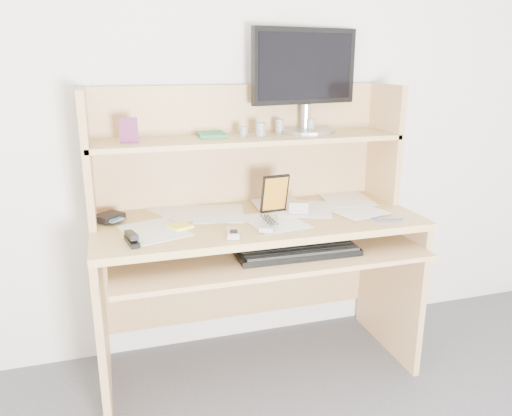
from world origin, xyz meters
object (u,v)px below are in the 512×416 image
object	(u,v)px
tv_remote	(269,223)
game_case	(275,194)
monitor	(305,78)
desk	(252,224)
keyboard	(298,250)

from	to	relation	value
tv_remote	game_case	world-z (taller)	game_case
game_case	monitor	xyz separation A→B (m)	(0.21, 0.20, 0.49)
desk	game_case	bearing A→B (deg)	-28.26
desk	tv_remote	world-z (taller)	desk
keyboard	game_case	size ratio (longest dim) A/B	2.90
tv_remote	game_case	bearing A→B (deg)	90.25
tv_remote	monitor	size ratio (longest dim) A/B	0.36
keyboard	monitor	xyz separation A→B (m)	(0.20, 0.45, 0.66)
tv_remote	monitor	bearing A→B (deg)	77.30
desk	tv_remote	distance (m)	0.23
desk	keyboard	size ratio (longest dim) A/B	2.79
desk	keyboard	distance (m)	0.32
keyboard	tv_remote	world-z (taller)	tv_remote
game_case	monitor	size ratio (longest dim) A/B	0.32
desk	tv_remote	bearing A→B (deg)	-87.71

